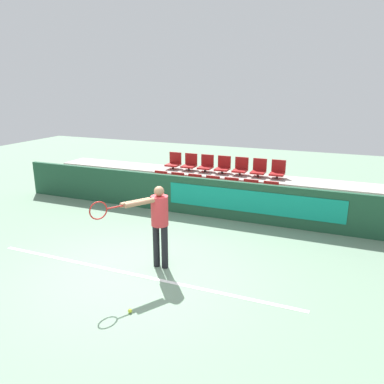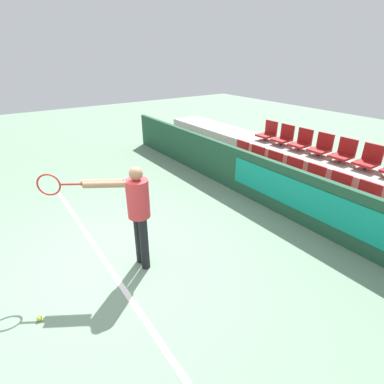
{
  "view_description": "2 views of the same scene",
  "coord_description": "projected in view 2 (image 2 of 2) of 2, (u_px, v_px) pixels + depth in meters",
  "views": [
    {
      "loc": [
        3.39,
        -5.46,
        3.43
      ],
      "look_at": [
        0.31,
        2.04,
        1.09
      ],
      "focal_mm": 35.0,
      "sensor_mm": 36.0,
      "label": 1
    },
    {
      "loc": [
        3.87,
        -1.1,
        3.05
      ],
      "look_at": [
        0.04,
        1.55,
        0.85
      ],
      "focal_mm": 28.0,
      "sensor_mm": 36.0,
      "label": 2
    }
  ],
  "objects": [
    {
      "name": "stadium_chair_6",
      "position": [
        364.0,
        199.0,
        5.43
      ],
      "size": [
        0.41,
        0.43,
        0.52
      ],
      "color": "#333333",
      "rests_on": "bleacher_tier_front"
    },
    {
      "name": "stadium_chair_9",
      "position": [
        302.0,
        141.0,
        7.45
      ],
      "size": [
        0.41,
        0.43,
        0.52
      ],
      "color": "#333333",
      "rests_on": "bleacher_tier_middle"
    },
    {
      "name": "stadium_chair_4",
      "position": [
        311.0,
        180.0,
        6.26
      ],
      "size": [
        0.41,
        0.43,
        0.52
      ],
      "color": "#333333",
      "rests_on": "bleacher_tier_front"
    },
    {
      "name": "stadium_chair_12",
      "position": [
        369.0,
        159.0,
        6.22
      ],
      "size": [
        0.41,
        0.43,
        0.52
      ],
      "color": "#333333",
      "rests_on": "bleacher_tier_middle"
    },
    {
      "name": "tennis_player",
      "position": [
        134.0,
        208.0,
        4.3
      ],
      "size": [
        0.88,
        1.32,
        1.63
      ],
      "rotation": [
        0.0,
        0.0,
        -0.55
      ],
      "color": "black",
      "rests_on": "ground"
    },
    {
      "name": "stadium_chair_0",
      "position": [
        239.0,
        153.0,
        7.9
      ],
      "size": [
        0.41,
        0.43,
        0.52
      ],
      "color": "#333333",
      "rests_on": "bleacher_tier_front"
    },
    {
      "name": "stadium_chair_2",
      "position": [
        271.0,
        165.0,
        7.08
      ],
      "size": [
        0.41,
        0.43,
        0.52
      ],
      "color": "#333333",
      "rests_on": "bleacher_tier_front"
    },
    {
      "name": "bleacher_tier_middle",
      "position": [
        314.0,
        172.0,
        7.23
      ],
      "size": [
        11.19,
        1.05,
        0.8
      ],
      "color": "#ADA89E",
      "rests_on": "ground"
    },
    {
      "name": "stadium_chair_7",
      "position": [
        268.0,
        132.0,
        8.27
      ],
      "size": [
        0.41,
        0.43,
        0.52
      ],
      "color": "#333333",
      "rests_on": "bleacher_tier_middle"
    },
    {
      "name": "court_baseline",
      "position": [
        107.0,
        264.0,
        4.71
      ],
      "size": [
        6.3,
        0.08,
        0.01
      ],
      "color": "white",
      "rests_on": "ground"
    },
    {
      "name": "stadium_chair_11",
      "position": [
        344.0,
        153.0,
        6.63
      ],
      "size": [
        0.41,
        0.43,
        0.52
      ],
      "color": "#333333",
      "rests_on": "bleacher_tier_middle"
    },
    {
      "name": "tennis_ball",
      "position": [
        39.0,
        318.0,
        3.73
      ],
      "size": [
        0.07,
        0.07,
        0.07
      ],
      "color": "#CCDB33",
      "rests_on": "ground"
    },
    {
      "name": "stadium_chair_5",
      "position": [
        336.0,
        189.0,
        5.85
      ],
      "size": [
        0.41,
        0.43,
        0.52
      ],
      "color": "#333333",
      "rests_on": "bleacher_tier_front"
    },
    {
      "name": "bleacher_tier_front",
      "position": [
        284.0,
        190.0,
        6.78
      ],
      "size": [
        11.19,
        1.05,
        0.4
      ],
      "color": "#ADA89E",
      "rests_on": "ground"
    },
    {
      "name": "stadium_chair_3",
      "position": [
        290.0,
        172.0,
        6.67
      ],
      "size": [
        0.41,
        0.43,
        0.52
      ],
      "color": "#333333",
      "rests_on": "bleacher_tier_front"
    },
    {
      "name": "ground_plane",
      "position": [
        110.0,
        263.0,
        4.74
      ],
      "size": [
        30.0,
        30.0,
        0.0
      ],
      "primitive_type": "plane",
      "color": "gray"
    },
    {
      "name": "stadium_chair_1",
      "position": [
        254.0,
        158.0,
        7.49
      ],
      "size": [
        0.41,
        0.43,
        0.52
      ],
      "color": "#333333",
      "rests_on": "bleacher_tier_front"
    },
    {
      "name": "stadium_chair_8",
      "position": [
        284.0,
        137.0,
        7.86
      ],
      "size": [
        0.41,
        0.43,
        0.52
      ],
      "color": "#333333",
      "rests_on": "bleacher_tier_middle"
    },
    {
      "name": "stadium_chair_10",
      "position": [
        321.0,
        147.0,
        7.04
      ],
      "size": [
        0.41,
        0.43,
        0.52
      ],
      "color": "#333333",
      "rests_on": "bleacher_tier_middle"
    },
    {
      "name": "barrier_wall",
      "position": [
        268.0,
        183.0,
        6.3
      ],
      "size": [
        11.59,
        0.14,
        1.04
      ],
      "color": "#1E4C33",
      "rests_on": "ground"
    }
  ]
}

